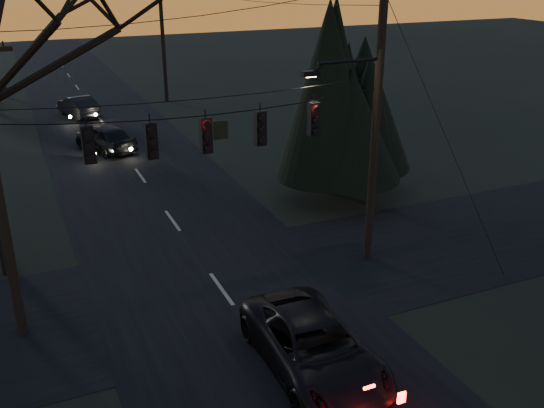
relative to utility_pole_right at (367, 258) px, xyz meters
name	(u,v)px	position (x,y,z in m)	size (l,w,h in m)	color
main_road	(150,189)	(-5.50, 10.00, 0.01)	(8.00, 120.00, 0.02)	black
cross_road	(221,289)	(-5.50, 0.00, 0.01)	(60.00, 7.00, 0.02)	black
utility_pole_right	(367,258)	(0.00, 0.00, 0.00)	(5.00, 0.30, 10.00)	black
utility_pole_left	(23,332)	(-11.50, 0.00, 0.00)	(1.80, 0.30, 8.50)	black
utility_pole_far_r	(167,101)	(0.00, 28.00, 0.00)	(1.80, 0.30, 8.50)	black
span_signal_assembly	(208,133)	(-5.74, 0.00, 5.25)	(11.50, 0.44, 1.58)	black
evergreen_right	(340,91)	(2.12, 6.03, 4.69)	(4.73, 4.73, 8.18)	black
suv_near	(314,347)	(-4.70, -4.90, 0.73)	(2.41, 5.23, 1.45)	black
sedan_oncoming_a	(105,138)	(-6.30, 16.94, 0.74)	(1.75, 4.36, 1.48)	black
sedan_oncoming_b	(78,106)	(-6.65, 25.63, 0.70)	(1.48, 4.25, 1.40)	black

